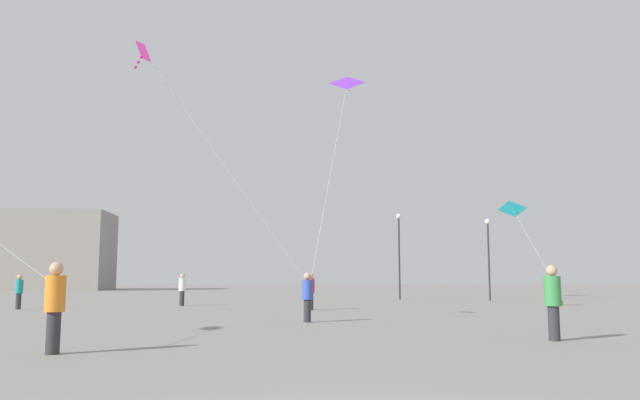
# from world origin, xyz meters

# --- Properties ---
(person_in_black) EXTENTS (0.35, 0.35, 1.59)m
(person_in_black) POSITION_xyz_m (12.91, 28.61, 0.87)
(person_in_black) COLOR #2D2D33
(person_in_black) RESTS_ON ground_plane
(person_in_orange) EXTENTS (0.38, 0.38, 1.76)m
(person_in_orange) POSITION_xyz_m (-5.40, 7.26, 0.97)
(person_in_orange) COLOR #2D2D33
(person_in_orange) RESTS_ON ground_plane
(person_in_white) EXTENTS (0.37, 0.37, 1.69)m
(person_in_white) POSITION_xyz_m (-6.97, 28.55, 0.93)
(person_in_white) COLOR #2D2D33
(person_in_white) RESTS_ON ground_plane
(person_in_teal) EXTENTS (0.35, 0.35, 1.63)m
(person_in_teal) POSITION_xyz_m (-13.92, 25.01, 0.89)
(person_in_teal) COLOR #2D2D33
(person_in_teal) RESTS_ON ground_plane
(person_in_green) EXTENTS (0.38, 0.38, 1.76)m
(person_in_green) POSITION_xyz_m (5.25, 9.56, 0.96)
(person_in_green) COLOR #2D2D33
(person_in_green) RESTS_ON ground_plane
(person_in_red) EXTENTS (0.37, 0.37, 1.68)m
(person_in_red) POSITION_xyz_m (-0.23, 24.00, 0.92)
(person_in_red) COLOR #2D2D33
(person_in_red) RESTS_ON ground_plane
(person_in_blue) EXTENTS (0.36, 0.36, 1.63)m
(person_in_blue) POSITION_xyz_m (-0.45, 15.89, 0.89)
(person_in_blue) COLOR #2D2D33
(person_in_blue) RESTS_ON ground_plane
(kite_cyan_delta) EXTENTS (1.96, 10.18, 5.36)m
(kite_cyan_delta) POSITION_xyz_m (14.04, 37.87, 6.17)
(kite_cyan_delta) COLOR #1EB2C6
(kite_magenta_delta) EXTENTS (5.50, 2.38, 7.50)m
(kite_magenta_delta) POSITION_xyz_m (-5.46, 14.06, 8.29)
(kite_magenta_delta) COLOR #D12899
(kite_violet_delta) EXTENTS (3.41, 10.87, 13.22)m
(kite_violet_delta) POSITION_xyz_m (2.21, 34.17, 13.85)
(kite_violet_delta) COLOR purple
(building_left_hall) EXTENTS (25.55, 9.95, 9.50)m
(building_left_hall) POSITION_xyz_m (-37.00, 72.42, 4.75)
(building_left_hall) COLOR gray
(building_left_hall) RESTS_ON ground_plane
(lamppost_east) EXTENTS (0.36, 0.36, 5.90)m
(lamppost_east) POSITION_xyz_m (6.07, 38.08, 3.86)
(lamppost_east) COLOR #2D2D30
(lamppost_east) RESTS_ON ground_plane
(lamppost_west) EXTENTS (0.36, 0.36, 5.33)m
(lamppost_west) POSITION_xyz_m (11.60, 35.78, 3.54)
(lamppost_west) COLOR #2D2D30
(lamppost_west) RESTS_ON ground_plane
(handbag_beside_flyer) EXTENTS (0.35, 0.29, 0.24)m
(handbag_beside_flyer) POSITION_xyz_m (13.26, 28.71, 0.12)
(handbag_beside_flyer) COLOR brown
(handbag_beside_flyer) RESTS_ON ground_plane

